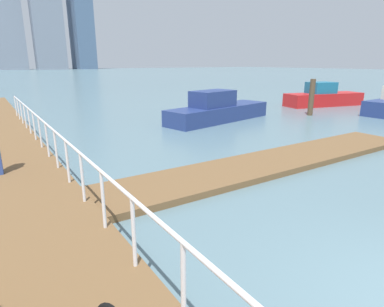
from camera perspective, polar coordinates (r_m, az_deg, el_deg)
ground_plane at (r=21.61m, az=-20.34°, el=6.34°), size 300.00×300.00×0.00m
floating_dock at (r=10.73m, az=13.88°, el=-1.54°), size 12.83×2.00×0.18m
boardwalk_railing at (r=8.81m, az=-22.28°, el=1.52°), size 0.06×22.58×1.08m
dock_piling_4 at (r=21.48m, az=20.36°, el=9.29°), size 0.32×0.32×2.22m
moored_boat_1 at (r=26.70m, az=22.15°, el=9.18°), size 6.37×3.06×1.77m
moored_boat_2 at (r=18.27m, az=4.55°, el=7.66°), size 7.13×3.15×1.72m
skyline_tower_5 at (r=167.21m, az=-19.25°, el=23.36°), size 8.58×12.92×54.63m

